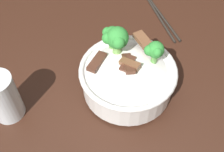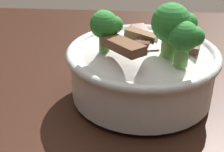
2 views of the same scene
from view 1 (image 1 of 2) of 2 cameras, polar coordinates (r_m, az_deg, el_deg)
The scene contains 4 objects.
dining_table at distance 0.79m, azimuth -0.91°, elevation -7.67°, with size 1.30×0.90×0.74m.
rice_bowl at distance 0.62m, azimuth 3.16°, elevation 0.38°, with size 0.21×0.21×0.15m.
drinking_glass at distance 0.63m, azimuth -21.03°, elevation -4.42°, with size 0.07×0.07×0.11m.
chopsticks_pair at distance 0.85m, azimuth 10.12°, elevation 11.32°, with size 0.11×0.18×0.01m.
Camera 1 is at (-0.09, 0.40, 1.27)m, focal length 45.15 mm.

